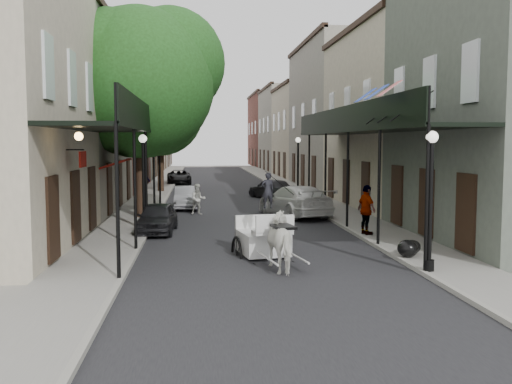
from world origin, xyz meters
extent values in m
plane|color=gray|center=(0.00, 0.00, 0.00)|extent=(140.00, 140.00, 0.00)
cube|color=black|center=(0.00, 20.00, 0.01)|extent=(8.00, 90.00, 0.01)
cube|color=gray|center=(-5.00, 20.00, 0.06)|extent=(2.20, 90.00, 0.12)
cube|color=gray|center=(5.00, 20.00, 0.06)|extent=(2.20, 90.00, 0.12)
cube|color=#C0B49A|center=(-8.60, 30.00, 5.25)|extent=(5.00, 80.00, 10.50)
cube|color=gray|center=(8.60, 30.00, 5.25)|extent=(5.00, 80.00, 10.50)
cube|color=black|center=(-5.00, 7.00, 4.00)|extent=(2.20, 18.00, 0.12)
cube|color=black|center=(-3.95, 7.00, 4.50)|extent=(0.06, 18.00, 1.00)
cylinder|color=black|center=(-4.00, -2.00, 2.12)|extent=(0.10, 0.10, 4.00)
cylinder|color=black|center=(-4.00, 6.00, 2.12)|extent=(0.10, 0.10, 4.00)
cylinder|color=black|center=(-4.00, 14.00, 2.12)|extent=(0.10, 0.10, 4.00)
cube|color=black|center=(5.00, 7.00, 4.00)|extent=(2.20, 18.00, 0.12)
cube|color=black|center=(3.95, 7.00, 4.50)|extent=(0.06, 18.00, 1.00)
cylinder|color=black|center=(4.00, -2.00, 2.12)|extent=(0.10, 0.10, 4.00)
cylinder|color=black|center=(4.00, 6.00, 2.12)|extent=(0.10, 0.10, 4.00)
cylinder|color=black|center=(4.00, 14.00, 2.12)|extent=(0.10, 0.10, 4.00)
cylinder|color=#382619|center=(-4.60, 10.00, 2.92)|extent=(0.44, 0.44, 5.60)
sphere|color=#1D4215|center=(-4.60, 10.00, 6.20)|extent=(6.80, 6.80, 6.80)
sphere|color=#1D4215|center=(-3.24, 10.60, 7.20)|extent=(5.10, 5.10, 5.10)
cylinder|color=#382619|center=(-4.60, 24.00, 2.64)|extent=(0.44, 0.44, 5.04)
sphere|color=#1D4215|center=(-4.60, 24.00, 5.58)|extent=(6.00, 6.00, 6.00)
sphere|color=#1D4215|center=(-3.40, 24.60, 6.48)|extent=(4.50, 4.50, 4.50)
cylinder|color=black|center=(4.10, -2.00, 0.27)|extent=(0.28, 0.28, 0.30)
cylinder|color=black|center=(4.10, -2.00, 1.82)|extent=(0.12, 0.12, 3.40)
sphere|color=white|center=(4.10, -2.00, 3.67)|extent=(0.32, 0.32, 0.32)
cylinder|color=black|center=(-4.10, 6.00, 0.27)|extent=(0.28, 0.28, 0.30)
cylinder|color=black|center=(-4.10, 6.00, 1.82)|extent=(0.12, 0.12, 3.40)
sphere|color=white|center=(-4.10, 6.00, 3.67)|extent=(0.32, 0.32, 0.32)
cylinder|color=black|center=(4.10, 18.00, 0.27)|extent=(0.28, 0.28, 0.30)
cylinder|color=black|center=(4.10, 18.00, 1.82)|extent=(0.12, 0.12, 3.40)
sphere|color=white|center=(4.10, 18.00, 3.67)|extent=(0.32, 0.32, 0.32)
imported|color=silver|center=(0.36, -1.00, 0.79)|extent=(1.17, 2.00, 1.59)
torus|color=black|center=(-0.90, 1.61, 0.60)|extent=(0.30, 1.24, 1.24)
torus|color=black|center=(0.66, 1.88, 0.60)|extent=(0.30, 1.24, 1.24)
torus|color=black|center=(-0.47, 0.32, 0.31)|extent=(0.18, 0.65, 0.64)
torus|color=black|center=(0.70, 0.52, 0.31)|extent=(0.18, 0.65, 0.64)
cube|color=silver|center=(-0.08, 1.56, 1.01)|extent=(1.63, 1.94, 0.67)
cube|color=silver|center=(0.09, 0.56, 1.49)|extent=(1.23, 0.72, 0.12)
cube|color=silver|center=(0.13, 0.33, 1.78)|extent=(1.15, 0.29, 0.48)
imported|color=black|center=(0.09, 0.56, 2.09)|extent=(0.43, 0.32, 1.08)
imported|color=beige|center=(-2.00, 11.44, 0.75)|extent=(0.83, 0.70, 1.51)
imported|color=gray|center=(-5.80, 22.88, 1.07)|extent=(1.39, 1.09, 1.89)
imported|color=gray|center=(4.20, 4.00, 1.04)|extent=(0.71, 1.16, 1.85)
imported|color=black|center=(-3.60, 5.94, 0.59)|extent=(1.60, 3.56, 1.19)
imported|color=#A2A1A6|center=(-2.60, 14.00, 0.59)|extent=(1.25, 3.58, 1.18)
imported|color=black|center=(-3.60, 32.32, 0.59)|extent=(2.22, 4.39, 1.19)
imported|color=silver|center=(2.60, 10.32, 0.74)|extent=(3.36, 5.47, 1.48)
imported|color=black|center=(2.60, 19.00, 0.65)|extent=(2.95, 4.09, 1.29)
ellipsoid|color=black|center=(4.20, -0.20, 0.38)|extent=(0.61, 0.61, 0.52)
ellipsoid|color=black|center=(4.50, 0.25, 0.34)|extent=(0.54, 0.54, 0.43)
camera|label=1|loc=(-2.00, -16.38, 3.53)|focal=40.00mm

